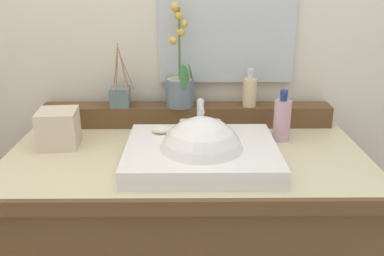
{
  "coord_description": "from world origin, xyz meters",
  "views": [
    {
      "loc": [
        0.01,
        -1.29,
        1.38
      ],
      "look_at": [
        0.02,
        -0.02,
        0.92
      ],
      "focal_mm": 38.93,
      "sensor_mm": 36.0,
      "label": 1
    }
  ],
  "objects_px": {
    "reed_diffuser": "(120,96)",
    "lotion_bottle": "(282,119)",
    "sink_basin": "(201,157)",
    "tissue_box": "(58,128)",
    "potted_plant": "(180,84)",
    "soap_bar": "(162,130)",
    "soap_dispenser": "(250,91)"
  },
  "relations": [
    {
      "from": "reed_diffuser",
      "to": "lotion_bottle",
      "type": "bearing_deg",
      "value": -14.57
    },
    {
      "from": "sink_basin",
      "to": "reed_diffuser",
      "type": "relative_size",
      "value": 1.95
    },
    {
      "from": "sink_basin",
      "to": "tissue_box",
      "type": "distance_m",
      "value": 0.51
    },
    {
      "from": "reed_diffuser",
      "to": "tissue_box",
      "type": "relative_size",
      "value": 1.87
    },
    {
      "from": "potted_plant",
      "to": "lotion_bottle",
      "type": "bearing_deg",
      "value": -23.39
    },
    {
      "from": "sink_basin",
      "to": "reed_diffuser",
      "type": "distance_m",
      "value": 0.48
    },
    {
      "from": "potted_plant",
      "to": "lotion_bottle",
      "type": "distance_m",
      "value": 0.41
    },
    {
      "from": "soap_bar",
      "to": "soap_dispenser",
      "type": "height_order",
      "value": "soap_dispenser"
    },
    {
      "from": "lotion_bottle",
      "to": "potted_plant",
      "type": "bearing_deg",
      "value": 156.61
    },
    {
      "from": "soap_dispenser",
      "to": "lotion_bottle",
      "type": "xyz_separation_m",
      "value": [
        0.1,
        -0.15,
        -0.06
      ]
    },
    {
      "from": "soap_bar",
      "to": "reed_diffuser",
      "type": "relative_size",
      "value": 0.29
    },
    {
      "from": "lotion_bottle",
      "to": "tissue_box",
      "type": "xyz_separation_m",
      "value": [
        -0.78,
        -0.05,
        -0.01
      ]
    },
    {
      "from": "soap_dispenser",
      "to": "potted_plant",
      "type": "bearing_deg",
      "value": 178.73
    },
    {
      "from": "soap_bar",
      "to": "lotion_bottle",
      "type": "distance_m",
      "value": 0.43
    },
    {
      "from": "soap_dispenser",
      "to": "reed_diffuser",
      "type": "relative_size",
      "value": 0.6
    },
    {
      "from": "sink_basin",
      "to": "lotion_bottle",
      "type": "relative_size",
      "value": 2.57
    },
    {
      "from": "potted_plant",
      "to": "soap_dispenser",
      "type": "xyz_separation_m",
      "value": [
        0.27,
        -0.01,
        -0.03
      ]
    },
    {
      "from": "soap_bar",
      "to": "tissue_box",
      "type": "distance_m",
      "value": 0.36
    },
    {
      "from": "sink_basin",
      "to": "lotion_bottle",
      "type": "bearing_deg",
      "value": 34.12
    },
    {
      "from": "soap_bar",
      "to": "reed_diffuser",
      "type": "height_order",
      "value": "reed_diffuser"
    },
    {
      "from": "potted_plant",
      "to": "reed_diffuser",
      "type": "relative_size",
      "value": 1.59
    },
    {
      "from": "sink_basin",
      "to": "lotion_bottle",
      "type": "xyz_separation_m",
      "value": [
        0.29,
        0.2,
        0.06
      ]
    },
    {
      "from": "reed_diffuser",
      "to": "tissue_box",
      "type": "height_order",
      "value": "reed_diffuser"
    },
    {
      "from": "reed_diffuser",
      "to": "soap_dispenser",
      "type": "bearing_deg",
      "value": -0.33
    },
    {
      "from": "sink_basin",
      "to": "lotion_bottle",
      "type": "distance_m",
      "value": 0.36
    },
    {
      "from": "potted_plant",
      "to": "soap_bar",
      "type": "bearing_deg",
      "value": -103.76
    },
    {
      "from": "potted_plant",
      "to": "lotion_bottle",
      "type": "relative_size",
      "value": 2.09
    },
    {
      "from": "potted_plant",
      "to": "tissue_box",
      "type": "bearing_deg",
      "value": -153.61
    },
    {
      "from": "potted_plant",
      "to": "soap_dispenser",
      "type": "distance_m",
      "value": 0.27
    },
    {
      "from": "potted_plant",
      "to": "sink_basin",
      "type": "bearing_deg",
      "value": -78.43
    },
    {
      "from": "sink_basin",
      "to": "soap_bar",
      "type": "bearing_deg",
      "value": 137.55
    },
    {
      "from": "sink_basin",
      "to": "soap_dispenser",
      "type": "bearing_deg",
      "value": 60.88
    }
  ]
}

